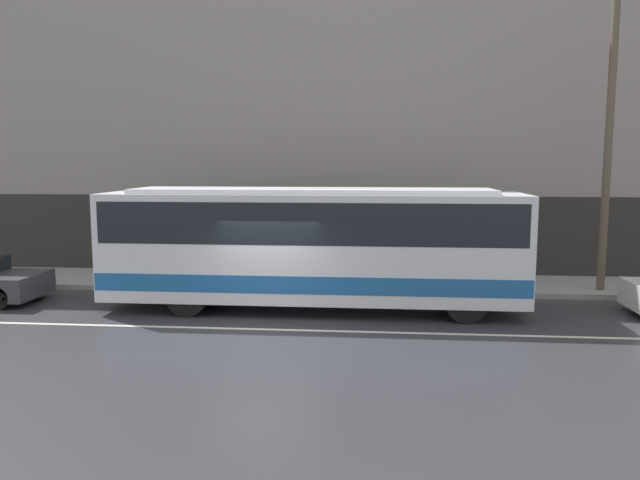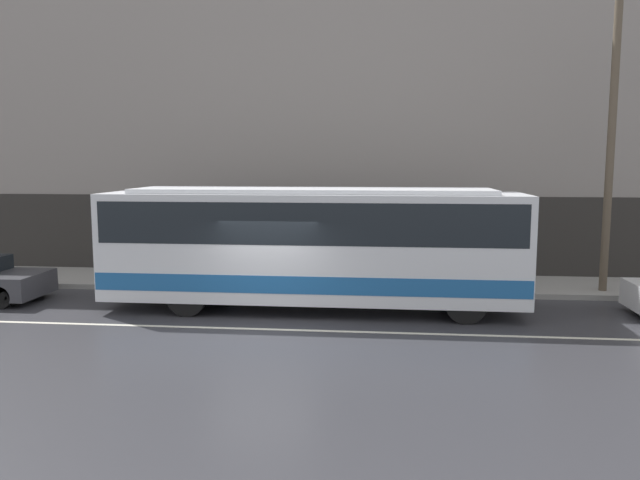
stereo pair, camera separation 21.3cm
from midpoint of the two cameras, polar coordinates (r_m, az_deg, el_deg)
name	(u,v)px [view 2 (the right image)]	position (r m, az deg, el deg)	size (l,w,h in m)	color
ground_plane	(262,329)	(15.05, -4.96, -8.13)	(60.00, 60.00, 0.00)	#333338
sidewalk	(295,282)	(20.33, -2.01, -3.83)	(60.00, 3.02, 0.16)	gray
building_facade	(301,101)	(21.68, -1.46, 12.58)	(60.00, 0.35, 12.42)	gray
lane_stripe	(262,329)	(15.05, -4.96, -8.11)	(54.00, 0.14, 0.01)	beige
transit_bus	(313,242)	(16.65, -0.31, -0.15)	(11.08, 2.55, 3.26)	silver
utility_pole_near	(611,143)	(20.09, 25.34, 8.01)	(0.23, 0.23, 8.66)	brown
pedestrian_waiting	(232,257)	(20.45, -7.79, -1.56)	(0.36, 0.36, 1.56)	navy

